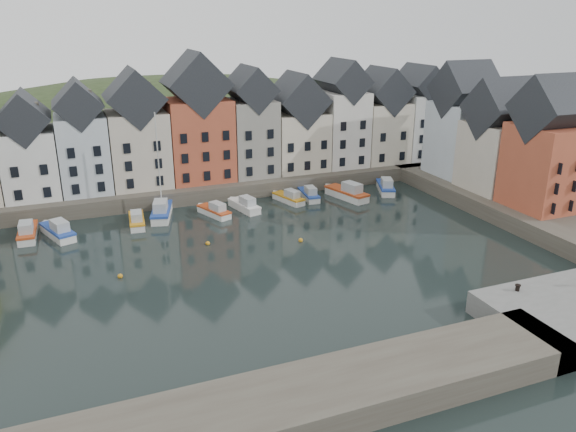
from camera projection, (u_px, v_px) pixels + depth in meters
ground at (266, 267)px, 57.03m from camera, size 260.00×260.00×0.00m
far_quay at (197, 181)px, 82.92m from camera, size 90.00×16.00×2.00m
right_quay at (528, 206)px, 72.22m from camera, size 14.00×54.00×2.00m
near_wall at (231, 421)px, 33.97m from camera, size 50.00×6.00×2.00m
hillside at (173, 239)px, 112.06m from camera, size 153.60×70.40×64.00m
far_terrace at (220, 129)px, 79.64m from camera, size 72.37×8.16×17.78m
right_terrace at (502, 138)px, 73.63m from camera, size 8.30×24.25×16.36m
mooring_buoys at (214, 252)px, 60.25m from camera, size 20.50×5.50×0.50m
boat_a at (27, 232)px, 64.23m from camera, size 2.11×6.21×2.36m
boat_b at (58, 231)px, 64.47m from camera, size 4.04×6.63×2.43m
boat_c at (137, 221)px, 68.08m from camera, size 2.25×5.77×2.17m
boat_d at (162, 211)px, 70.74m from camera, size 3.91×7.32×13.38m
boat_e at (215, 211)px, 71.45m from camera, size 3.49×5.65×2.07m
boat_f at (245, 206)px, 73.43m from camera, size 3.04×5.97×2.20m
boat_g at (289, 198)px, 76.56m from camera, size 3.13×5.63×2.07m
boat_h at (309, 195)px, 78.05m from camera, size 2.26×5.61×2.10m
boat_i at (348, 193)px, 78.05m from camera, size 3.99×7.36×2.70m
boat_j at (386, 187)px, 81.07m from camera, size 4.21×6.52×2.40m
mooring_bollard at (518, 287)px, 47.74m from camera, size 0.48×0.48×0.56m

